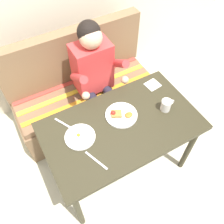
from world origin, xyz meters
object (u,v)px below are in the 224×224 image
object	(u,v)px
person	(96,73)
knife	(96,160)
coffee_mug	(166,105)
plate_breakfast	(121,115)
fork	(63,124)
couch	(84,94)
napkin	(153,85)
plate_eggs	(80,137)
table	(121,131)

from	to	relation	value
person	knife	xyz separation A→B (m)	(-0.38, -0.76, -0.01)
coffee_mug	knife	size ratio (longest dim) A/B	0.59
plate_breakfast	coffee_mug	size ratio (longest dim) A/B	2.12
person	fork	bearing A→B (deg)	-141.75
couch	napkin	xyz separation A→B (m)	(0.45, -0.54, 0.40)
fork	plate_breakfast	bearing A→B (deg)	-47.08
couch	napkin	world-z (taller)	couch
plate_breakfast	plate_eggs	xyz separation A→B (m)	(-0.36, -0.03, -0.00)
table	fork	bearing A→B (deg)	149.50
plate_breakfast	plate_eggs	world-z (taller)	plate_breakfast
coffee_mug	napkin	bearing A→B (deg)	76.67
plate_breakfast	plate_eggs	size ratio (longest dim) A/B	1.11
napkin	fork	distance (m)	0.83
couch	napkin	size ratio (longest dim) A/B	12.32
plate_breakfast	napkin	size ratio (longest dim) A/B	2.14
person	fork	size ratio (longest dim) A/B	7.13
plate_eggs	napkin	size ratio (longest dim) A/B	1.92
person	knife	distance (m)	0.85
person	plate_eggs	distance (m)	0.67
couch	person	xyz separation A→B (m)	(0.08, -0.17, 0.41)
person	knife	bearing A→B (deg)	-116.68
table	couch	bearing A→B (deg)	90.00
fork	knife	distance (m)	0.40
person	table	bearing A→B (deg)	-97.65
plate_eggs	knife	xyz separation A→B (m)	(0.02, -0.22, -0.01)
person	coffee_mug	bearing A→B (deg)	-64.04
napkin	fork	xyz separation A→B (m)	(-0.83, -0.00, -0.00)
napkin	fork	world-z (taller)	napkin
couch	plate_breakfast	world-z (taller)	couch
couch	knife	world-z (taller)	couch
napkin	coffee_mug	bearing A→B (deg)	-103.33
table	plate_breakfast	xyz separation A→B (m)	(0.04, 0.08, 0.09)
table	napkin	xyz separation A→B (m)	(0.45, 0.23, 0.09)
couch	coffee_mug	distance (m)	1.00
napkin	knife	xyz separation A→B (m)	(-0.75, -0.40, -0.00)
table	person	world-z (taller)	person
couch	plate_breakfast	xyz separation A→B (m)	(0.04, -0.69, 0.41)
napkin	person	bearing A→B (deg)	135.54
napkin	plate_eggs	bearing A→B (deg)	-167.04
table	couch	xyz separation A→B (m)	(0.00, 0.76, -0.32)
couch	fork	distance (m)	0.77
person	plate_eggs	xyz separation A→B (m)	(-0.40, -0.54, -0.00)
table	plate_eggs	world-z (taller)	plate_eggs
plate_breakfast	plate_eggs	bearing A→B (deg)	-176.03
table	knife	bearing A→B (deg)	-150.53
person	fork	distance (m)	0.59
table	napkin	world-z (taller)	napkin
person	napkin	xyz separation A→B (m)	(0.37, -0.36, -0.01)
couch	knife	size ratio (longest dim) A/B	7.20
coffee_mug	knife	distance (m)	0.70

